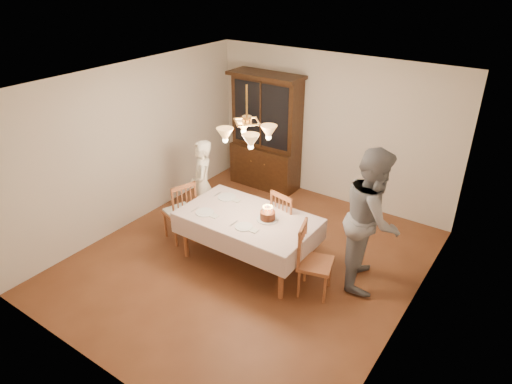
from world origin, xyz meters
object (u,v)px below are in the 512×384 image
Objects in this scene: chair_far_side at (289,224)px; elderly_woman at (203,185)px; birthday_cake at (268,216)px; dining_table at (248,221)px; china_hutch at (266,134)px.

chair_far_side is 1.53m from elderly_woman.
birthday_cake is (-0.04, -0.52, 0.37)m from chair_far_side.
dining_table is 0.32m from birthday_cake.
elderly_woman is (0.03, -1.85, -0.30)m from china_hutch.
dining_table is 0.71m from chair_far_side.
dining_table is 0.88× the size of china_hutch.
china_hutch is 1.88m from elderly_woman.
dining_table is at bearing 30.77° from elderly_woman.
birthday_cake reaches higher than dining_table.
china_hutch is at bearing 124.11° from birthday_cake.
china_hutch reaches higher than elderly_woman.
chair_far_side is 0.67× the size of elderly_woman.
china_hutch is at bearing 140.44° from elderly_woman.
dining_table is 1.90× the size of chair_far_side.
birthday_cake is at bearing 37.00° from elderly_woman.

